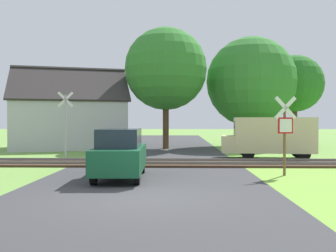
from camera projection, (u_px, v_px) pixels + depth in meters
name	position (u px, v px, depth m)	size (l,w,h in m)	color
ground_plane	(142.00, 197.00, 10.11)	(160.00, 160.00, 0.00)	#6B9942
road_asphalt	(148.00, 184.00, 12.10)	(7.81, 80.00, 0.01)	#38383A
rail_track	(157.00, 163.00, 17.66)	(60.00, 2.60, 0.22)	#422D1E
stop_sign_near	(285.00, 130.00, 14.01)	(0.86, 0.22, 2.99)	brown
crossing_sign_far	(65.00, 120.00, 20.58)	(0.87, 0.20, 3.68)	#9E9EA5
house	(70.00, 122.00, 27.90)	(9.67, 8.35, 6.05)	#B7B7BC
tree_far	(295.00, 84.00, 30.26)	(4.58, 4.58, 7.36)	#513823
tree_right	(251.00, 82.00, 29.31)	(7.00, 7.00, 8.61)	#513823
tree_center	(166.00, 69.00, 27.41)	(6.03, 6.03, 8.88)	#513823
mail_truck	(270.00, 136.00, 20.37)	(5.06, 2.32, 2.24)	beige
parked_car	(120.00, 154.00, 13.35)	(1.76, 4.05, 1.78)	#144C2D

